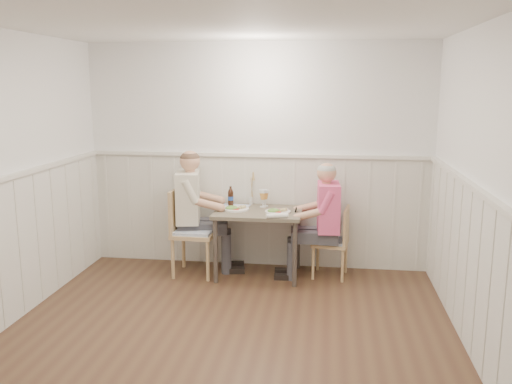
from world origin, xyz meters
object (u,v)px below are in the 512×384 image
chair_right (335,239)px  beer_bottle (231,197)px  dining_table (258,219)px  diner_cream (192,221)px  grass_vase (251,189)px  chair_left (189,228)px  man_in_pink (324,230)px

chair_right → beer_bottle: beer_bottle is taller
dining_table → diner_cream: bearing=176.9°
beer_bottle → grass_vase: (0.22, 0.10, 0.08)m
chair_left → diner_cream: diner_cream is taller
beer_bottle → chair_right: bearing=-6.4°
dining_table → grass_vase: size_ratio=2.38×
man_in_pink → beer_bottle: (-1.08, 0.18, 0.30)m
man_in_pink → grass_vase: bearing=161.4°
dining_table → man_in_pink: 0.73m
dining_table → man_in_pink: size_ratio=0.73×
dining_table → grass_vase: (-0.13, 0.31, 0.28)m
diner_cream → grass_vase: size_ratio=3.55×
diner_cream → beer_bottle: bearing=21.6°
dining_table → chair_left: (-0.78, -0.05, -0.12)m
chair_left → man_in_pink: bearing=2.8°
dining_table → chair_right: chair_right is taller
man_in_pink → grass_vase: (-0.86, 0.29, 0.38)m
diner_cream → grass_vase: 0.76m
man_in_pink → diner_cream: 1.49m
diner_cream → beer_bottle: size_ratio=6.26×
diner_cream → chair_left: bearing=-98.6°
dining_table → beer_bottle: (-0.35, 0.21, 0.20)m
beer_bottle → diner_cream: bearing=-158.4°
dining_table → beer_bottle: 0.45m
dining_table → grass_vase: grass_vase is taller
man_in_pink → chair_right: bearing=22.4°
chair_right → chair_left: chair_left is taller
chair_right → beer_bottle: bearing=173.6°
chair_left → beer_bottle: size_ratio=4.31×
grass_vase → man_in_pink: bearing=-18.6°
chair_right → man_in_pink: 0.18m
dining_table → chair_right: 0.88m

